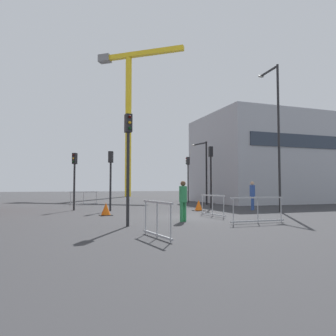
{
  "coord_description": "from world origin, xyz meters",
  "views": [
    {
      "loc": [
        -6.57,
        -14.96,
        1.52
      ],
      "look_at": [
        0.0,
        3.72,
        2.63
      ],
      "focal_mm": 34.6,
      "sensor_mm": 36.0,
      "label": 1
    }
  ],
  "objects_px": {
    "traffic_cone_striped": "(106,209)",
    "construction_crane": "(129,102)",
    "pedestrian_walking": "(183,198)",
    "traffic_cone_orange": "(199,206)",
    "streetlamp_short": "(204,166)",
    "pedestrian_waiting": "(252,193)",
    "traffic_light_verge": "(128,151)",
    "traffic_light_near": "(188,172)",
    "traffic_light_median": "(111,170)",
    "traffic_light_far": "(211,167)",
    "traffic_light_island": "(74,171)",
    "streetlamp_tall": "(276,126)"
  },
  "relations": [
    {
      "from": "traffic_light_island",
      "to": "pedestrian_walking",
      "type": "xyz_separation_m",
      "value": [
        4.05,
        -8.28,
        -1.43
      ]
    },
    {
      "from": "traffic_light_island",
      "to": "traffic_light_verge",
      "type": "height_order",
      "value": "traffic_light_verge"
    },
    {
      "from": "traffic_light_median",
      "to": "pedestrian_waiting",
      "type": "bearing_deg",
      "value": -14.46
    },
    {
      "from": "streetlamp_short",
      "to": "traffic_light_median",
      "type": "relative_size",
      "value": 1.42
    },
    {
      "from": "traffic_light_median",
      "to": "pedestrian_waiting",
      "type": "distance_m",
      "value": 9.07
    },
    {
      "from": "traffic_light_island",
      "to": "pedestrian_waiting",
      "type": "distance_m",
      "value": 11.39
    },
    {
      "from": "traffic_cone_striped",
      "to": "construction_crane",
      "type": "bearing_deg",
      "value": 75.29
    },
    {
      "from": "streetlamp_tall",
      "to": "pedestrian_walking",
      "type": "relative_size",
      "value": 5.09
    },
    {
      "from": "construction_crane",
      "to": "traffic_cone_orange",
      "type": "bearing_deg",
      "value": -93.68
    },
    {
      "from": "traffic_light_near",
      "to": "pedestrian_waiting",
      "type": "height_order",
      "value": "traffic_light_near"
    },
    {
      "from": "traffic_light_verge",
      "to": "traffic_light_near",
      "type": "height_order",
      "value": "traffic_light_verge"
    },
    {
      "from": "construction_crane",
      "to": "traffic_light_verge",
      "type": "height_order",
      "value": "construction_crane"
    },
    {
      "from": "traffic_light_median",
      "to": "traffic_cone_striped",
      "type": "distance_m",
      "value": 3.72
    },
    {
      "from": "construction_crane",
      "to": "traffic_cone_striped",
      "type": "distance_m",
      "value": 33.29
    },
    {
      "from": "traffic_light_verge",
      "to": "pedestrian_walking",
      "type": "bearing_deg",
      "value": 17.44
    },
    {
      "from": "pedestrian_walking",
      "to": "traffic_cone_orange",
      "type": "distance_m",
      "value": 6.34
    },
    {
      "from": "traffic_light_near",
      "to": "pedestrian_walking",
      "type": "xyz_separation_m",
      "value": [
        -6.09,
        -13.86,
        -1.76
      ]
    },
    {
      "from": "pedestrian_walking",
      "to": "traffic_cone_striped",
      "type": "distance_m",
      "value": 4.94
    },
    {
      "from": "traffic_light_near",
      "to": "pedestrian_walking",
      "type": "distance_m",
      "value": 15.25
    },
    {
      "from": "traffic_light_near",
      "to": "traffic_cone_striped",
      "type": "xyz_separation_m",
      "value": [
        -8.78,
        -9.78,
        -2.47
      ]
    },
    {
      "from": "traffic_light_far",
      "to": "pedestrian_waiting",
      "type": "xyz_separation_m",
      "value": [
        1.78,
        -2.28,
        -1.78
      ]
    },
    {
      "from": "construction_crane",
      "to": "traffic_light_far",
      "type": "height_order",
      "value": "construction_crane"
    },
    {
      "from": "pedestrian_walking",
      "to": "traffic_cone_orange",
      "type": "height_order",
      "value": "pedestrian_walking"
    },
    {
      "from": "traffic_light_island",
      "to": "traffic_light_verge",
      "type": "relative_size",
      "value": 0.84
    },
    {
      "from": "construction_crane",
      "to": "traffic_cone_orange",
      "type": "distance_m",
      "value": 31.24
    },
    {
      "from": "pedestrian_walking",
      "to": "traffic_light_near",
      "type": "bearing_deg",
      "value": 66.27
    },
    {
      "from": "construction_crane",
      "to": "traffic_light_near",
      "type": "height_order",
      "value": "construction_crane"
    },
    {
      "from": "pedestrian_waiting",
      "to": "traffic_cone_orange",
      "type": "distance_m",
      "value": 3.61
    },
    {
      "from": "construction_crane",
      "to": "pedestrian_waiting",
      "type": "distance_m",
      "value": 31.48
    },
    {
      "from": "traffic_light_verge",
      "to": "traffic_cone_orange",
      "type": "distance_m",
      "value": 8.89
    },
    {
      "from": "traffic_light_near",
      "to": "pedestrian_walking",
      "type": "bearing_deg",
      "value": -113.73
    },
    {
      "from": "construction_crane",
      "to": "pedestrian_walking",
      "type": "xyz_separation_m",
      "value": [
        -5.03,
        -33.46,
        -12.91
      ]
    },
    {
      "from": "streetlamp_tall",
      "to": "traffic_cone_striped",
      "type": "distance_m",
      "value": 11.23
    },
    {
      "from": "pedestrian_walking",
      "to": "pedestrian_waiting",
      "type": "xyz_separation_m",
      "value": [
        6.7,
        4.78,
        0.05
      ]
    },
    {
      "from": "traffic_light_far",
      "to": "traffic_light_near",
      "type": "relative_size",
      "value": 1.03
    },
    {
      "from": "construction_crane",
      "to": "traffic_light_median",
      "type": "distance_m",
      "value": 29.65
    },
    {
      "from": "traffic_light_near",
      "to": "traffic_cone_orange",
      "type": "distance_m",
      "value": 9.27
    },
    {
      "from": "traffic_light_near",
      "to": "traffic_cone_striped",
      "type": "relative_size",
      "value": 6.28
    },
    {
      "from": "traffic_light_median",
      "to": "traffic_cone_orange",
      "type": "distance_m",
      "value": 5.86
    },
    {
      "from": "traffic_light_verge",
      "to": "pedestrian_waiting",
      "type": "height_order",
      "value": "traffic_light_verge"
    },
    {
      "from": "traffic_light_median",
      "to": "traffic_cone_orange",
      "type": "xyz_separation_m",
      "value": [
        5.2,
        -1.61,
        -2.17
      ]
    },
    {
      "from": "construction_crane",
      "to": "pedestrian_walking",
      "type": "height_order",
      "value": "construction_crane"
    },
    {
      "from": "streetlamp_short",
      "to": "pedestrian_waiting",
      "type": "xyz_separation_m",
      "value": [
        0.2,
        -6.62,
        -2.17
      ]
    },
    {
      "from": "pedestrian_walking",
      "to": "traffic_cone_orange",
      "type": "bearing_deg",
      "value": 59.16
    },
    {
      "from": "traffic_light_far",
      "to": "traffic_light_verge",
      "type": "relative_size",
      "value": 0.99
    },
    {
      "from": "pedestrian_walking",
      "to": "traffic_light_far",
      "type": "bearing_deg",
      "value": 55.11
    },
    {
      "from": "construction_crane",
      "to": "streetlamp_short",
      "type": "distance_m",
      "value": 24.56
    },
    {
      "from": "construction_crane",
      "to": "traffic_light_island",
      "type": "bearing_deg",
      "value": -109.83
    },
    {
      "from": "traffic_light_near",
      "to": "traffic_light_median",
      "type": "bearing_deg",
      "value": -139.67
    },
    {
      "from": "construction_crane",
      "to": "streetlamp_short",
      "type": "xyz_separation_m",
      "value": [
        1.47,
        -22.06,
        -10.7
      ]
    }
  ]
}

